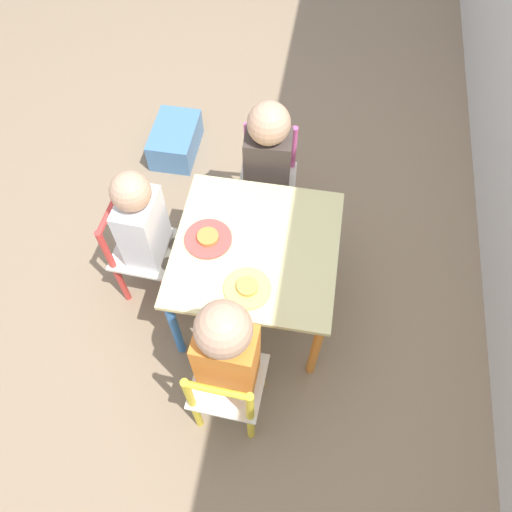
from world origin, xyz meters
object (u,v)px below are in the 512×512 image
at_px(chair_pink, 268,181).
at_px(storage_bin, 175,140).
at_px(chair_yellow, 227,389).
at_px(child_left, 267,161).
at_px(plate_right, 247,288).
at_px(plate_front, 208,238).
at_px(child_front, 148,230).
at_px(child_right, 228,352).
at_px(kids_table, 256,255).
at_px(chair_red, 142,252).

relative_size(chair_pink, storage_bin, 1.56).
height_order(chair_yellow, child_left, child_left).
bearing_deg(plate_right, plate_front, -135.00).
bearing_deg(chair_pink, plate_front, -110.82).
relative_size(chair_pink, child_front, 0.70).
xyz_separation_m(child_left, storage_bin, (-0.42, -0.57, -0.39)).
bearing_deg(child_right, child_left, -87.12).
height_order(chair_pink, storage_bin, chair_pink).
height_order(child_right, plate_right, child_right).
bearing_deg(plate_front, plate_right, 45.00).
bearing_deg(chair_yellow, child_front, -48.75).
bearing_deg(plate_right, kids_table, 180.00).
xyz_separation_m(chair_pink, plate_right, (0.69, 0.03, 0.22)).
height_order(child_right, plate_front, child_right).
height_order(child_left, storage_bin, child_left).
bearing_deg(child_right, plate_front, -66.74).
height_order(kids_table, chair_yellow, chair_yellow).
relative_size(child_right, child_left, 1.07).
bearing_deg(storage_bin, chair_red, 6.31).
relative_size(chair_yellow, plate_front, 2.89).
relative_size(plate_right, plate_front, 0.94).
distance_m(kids_table, plate_right, 0.20).
bearing_deg(child_right, plate_right, -91.87).
distance_m(chair_pink, child_right, 0.97).
relative_size(chair_red, child_right, 0.66).
bearing_deg(storage_bin, chair_yellow, 22.79).
bearing_deg(kids_table, child_front, -92.61).
xyz_separation_m(kids_table, chair_pink, (-0.50, -0.03, -0.14)).
height_order(chair_red, child_right, child_right).
relative_size(chair_yellow, storage_bin, 1.56).
bearing_deg(child_left, storage_bin, 140.57).
xyz_separation_m(chair_pink, child_right, (0.95, 0.01, 0.23)).
height_order(chair_yellow, chair_pink, same).
xyz_separation_m(child_front, plate_right, (0.21, 0.44, 0.03)).
relative_size(kids_table, chair_red, 1.18).
bearing_deg(plate_right, child_front, -115.22).
distance_m(kids_table, chair_red, 0.52).
distance_m(chair_yellow, storage_bin, 1.49).
bearing_deg(storage_bin, plate_front, 25.35).
bearing_deg(plate_right, chair_red, -112.73).
bearing_deg(child_left, chair_red, -141.93).
height_order(chair_yellow, chair_red, same).
xyz_separation_m(chair_yellow, chair_pink, (-1.00, -0.01, 0.00)).
distance_m(plate_right, plate_front, 0.27).
relative_size(chair_red, chair_pink, 1.00).
bearing_deg(plate_front, child_front, -94.53).
relative_size(chair_red, plate_right, 3.09).
xyz_separation_m(chair_yellow, plate_front, (-0.50, -0.17, 0.22)).
distance_m(chair_pink, storage_bin, 0.70).
height_order(kids_table, child_front, child_front).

